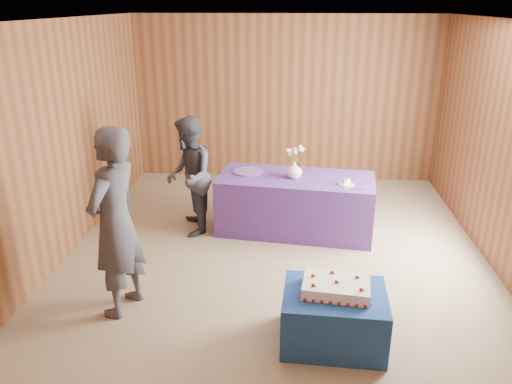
# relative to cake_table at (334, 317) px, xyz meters

# --- Properties ---
(ground) EXTENTS (6.00, 6.00, 0.00)m
(ground) POSITION_rel_cake_table_xyz_m (-0.59, 1.50, -0.25)
(ground) COLOR gray
(ground) RESTS_ON ground
(room_shell) EXTENTS (5.04, 6.04, 2.72)m
(room_shell) POSITION_rel_cake_table_xyz_m (-0.59, 1.50, 1.55)
(room_shell) COLOR brown
(room_shell) RESTS_ON ground
(cake_table) EXTENTS (0.93, 0.74, 0.50)m
(cake_table) POSITION_rel_cake_table_xyz_m (0.00, 0.00, 0.00)
(cake_table) COLOR #1B4095
(cake_table) RESTS_ON ground
(serving_table) EXTENTS (2.09, 1.12, 0.75)m
(serving_table) POSITION_rel_cake_table_xyz_m (-0.36, 2.33, 0.12)
(serving_table) COLOR #4F2E80
(serving_table) RESTS_ON ground
(sheet_cake) EXTENTS (0.64, 0.48, 0.14)m
(sheet_cake) POSITION_rel_cake_table_xyz_m (0.01, 0.02, 0.30)
(sheet_cake) COLOR white
(sheet_cake) RESTS_ON cake_table
(vase) EXTENTS (0.21, 0.21, 0.21)m
(vase) POSITION_rel_cake_table_xyz_m (-0.39, 2.30, 0.61)
(vase) COLOR silver
(vase) RESTS_ON serving_table
(flower_spray) EXTENTS (0.24, 0.24, 0.19)m
(flower_spray) POSITION_rel_cake_table_xyz_m (-0.39, 2.30, 0.87)
(flower_spray) COLOR #336B2B
(flower_spray) RESTS_ON vase
(platter) EXTENTS (0.44, 0.44, 0.02)m
(platter) POSITION_rel_cake_table_xyz_m (-1.00, 2.47, 0.51)
(platter) COLOR #7051A3
(platter) RESTS_ON serving_table
(plate) EXTENTS (0.21, 0.21, 0.01)m
(plate) POSITION_rel_cake_table_xyz_m (0.26, 2.09, 0.51)
(plate) COLOR silver
(plate) RESTS_ON serving_table
(cake_slice) EXTENTS (0.09, 0.09, 0.09)m
(cake_slice) POSITION_rel_cake_table_xyz_m (0.26, 2.09, 0.55)
(cake_slice) COLOR white
(cake_slice) RESTS_ON plate
(knife) EXTENTS (0.26, 0.03, 0.00)m
(knife) POSITION_rel_cake_table_xyz_m (0.32, 1.94, 0.50)
(knife) COLOR #B1B0B5
(knife) RESTS_ON serving_table
(guest_left) EXTENTS (0.60, 0.77, 1.86)m
(guest_left) POSITION_rel_cake_table_xyz_m (-2.05, 0.35, 0.68)
(guest_left) COLOR #3A3A44
(guest_left) RESTS_ON ground
(guest_right) EXTENTS (0.73, 0.86, 1.54)m
(guest_right) POSITION_rel_cake_table_xyz_m (-1.73, 2.17, 0.52)
(guest_right) COLOR #32333C
(guest_right) RESTS_ON ground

